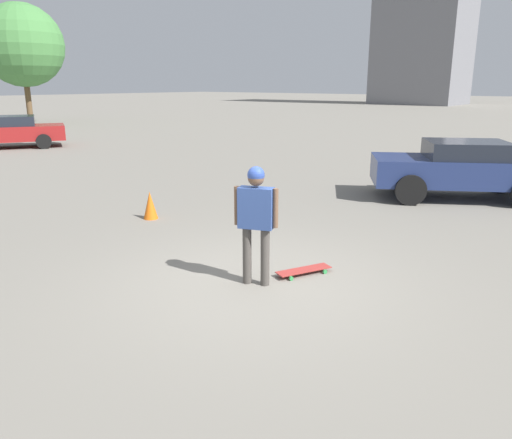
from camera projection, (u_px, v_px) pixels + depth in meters
The scene contains 8 objects.
ground_plane at pixel (256, 284), 7.06m from camera, with size 220.00×220.00×0.00m, color gray.
person at pixel (256, 213), 6.78m from camera, with size 0.36×0.58×1.68m.
skateboard at pixel (304, 270), 7.39m from camera, with size 0.88×0.56×0.07m.
car_parked_near at pixel (461, 168), 12.05m from camera, with size 3.59×4.40×1.40m.
car_parked_far at pixel (6, 131), 21.54m from camera, with size 5.05×3.89×1.37m.
building_block_distant at pixel (426, 3), 62.82m from camera, with size 8.69×10.74×24.85m.
tree_distant at pixel (22, 45), 33.13m from camera, with size 5.41×5.41×7.86m.
traffic_cone at pixel (150, 205), 10.35m from camera, with size 0.30×0.30×0.58m.
Camera 1 is at (5.11, 4.11, 2.75)m, focal length 35.00 mm.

